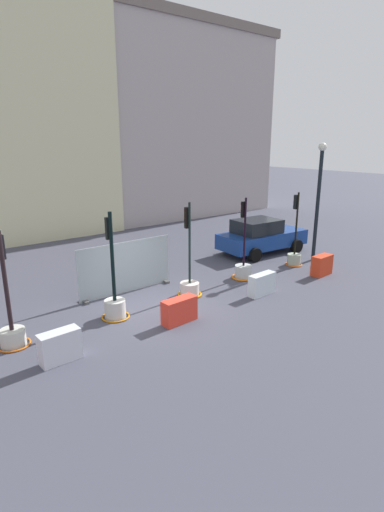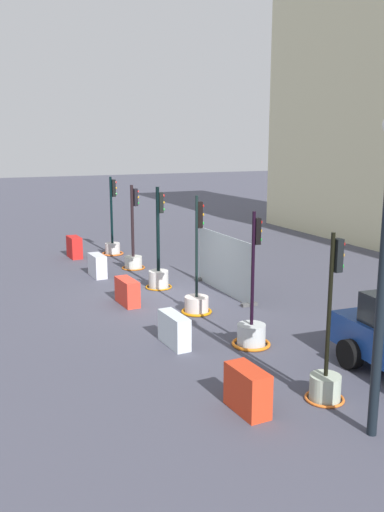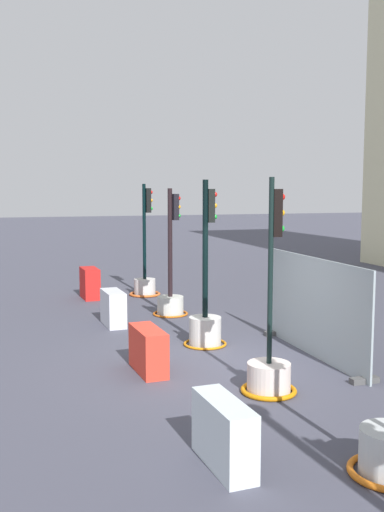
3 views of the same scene
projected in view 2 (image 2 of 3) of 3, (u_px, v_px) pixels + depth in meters
ground_plane at (168, 299)px, 17.30m from camera, size 120.00×120.00×0.00m
traffic_light_0 at (113, 242)px, 23.92m from camera, size 0.95×0.95×3.37m
traffic_light_1 at (133, 254)px, 21.30m from camera, size 0.90×0.90×3.24m
traffic_light_2 at (159, 271)px, 18.51m from camera, size 0.90×0.90×3.41m
traffic_light_3 at (197, 297)px, 15.85m from camera, size 0.89×0.89×3.40m
traffic_light_4 at (252, 329)px, 13.34m from camera, size 0.95×0.95×3.29m
traffic_light_5 at (326, 373)px, 10.51m from camera, size 0.77×0.77×3.28m
construction_barrier_0 at (74, 247)px, 23.26m from camera, size 1.01×0.49×0.90m
construction_barrier_1 at (97, 266)px, 20.04m from camera, size 1.05×0.46×0.83m
construction_barrier_2 at (127, 292)px, 16.68m from camera, size 1.16×0.47×0.78m
construction_barrier_3 at (174, 330)px, 13.35m from camera, size 1.17×0.42×0.79m
construction_barrier_4 at (247, 390)px, 10.09m from camera, size 1.01×0.49×0.84m
site_fence_panel at (224, 265)px, 17.89m from camera, size 3.75×0.50×1.92m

